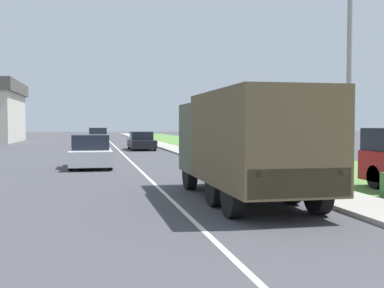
# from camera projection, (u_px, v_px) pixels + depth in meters

# --- Properties ---
(ground_plane) EXTENTS (180.00, 180.00, 0.00)m
(ground_plane) POSITION_uv_depth(u_px,v_px,m) (117.00, 148.00, 41.35)
(ground_plane) COLOR #424247
(lane_centre_stripe) EXTENTS (0.12, 120.00, 0.00)m
(lane_centre_stripe) POSITION_uv_depth(u_px,v_px,m) (117.00, 148.00, 41.35)
(lane_centre_stripe) COLOR silver
(lane_centre_stripe) RESTS_ON ground
(sidewalk_right) EXTENTS (1.80, 120.00, 0.12)m
(sidewalk_right) POSITION_uv_depth(u_px,v_px,m) (169.00, 147.00, 42.27)
(sidewalk_right) COLOR #9E9B93
(sidewalk_right) RESTS_ON ground
(grass_strip_right) EXTENTS (7.00, 120.00, 0.02)m
(grass_strip_right) POSITION_uv_depth(u_px,v_px,m) (217.00, 147.00, 43.18)
(grass_strip_right) COLOR #56843D
(grass_strip_right) RESTS_ON ground
(military_truck) EXTENTS (2.36, 7.18, 2.92)m
(military_truck) POSITION_uv_depth(u_px,v_px,m) (246.00, 140.00, 13.04)
(military_truck) COLOR #474C38
(military_truck) RESTS_ON ground
(car_nearest_ahead) EXTENTS (1.94, 4.04, 1.58)m
(car_nearest_ahead) POSITION_uv_depth(u_px,v_px,m) (91.00, 153.00, 22.94)
(car_nearest_ahead) COLOR silver
(car_nearest_ahead) RESTS_ON ground
(car_second_ahead) EXTENTS (1.95, 4.89, 1.47)m
(car_second_ahead) POSITION_uv_depth(u_px,v_px,m) (141.00, 141.00, 39.05)
(car_second_ahead) COLOR black
(car_second_ahead) RESTS_ON ground
(car_third_ahead) EXTENTS (1.88, 4.56, 1.72)m
(car_third_ahead) POSITION_uv_depth(u_px,v_px,m) (98.00, 138.00, 46.69)
(car_third_ahead) COLOR silver
(car_third_ahead) RESTS_ON ground
(car_fourth_ahead) EXTENTS (1.86, 4.17, 1.59)m
(car_fourth_ahead) POSITION_uv_depth(u_px,v_px,m) (96.00, 135.00, 61.99)
(car_fourth_ahead) COLOR #B7BABF
(car_fourth_ahead) RESTS_ON ground
(lamp_post) EXTENTS (1.69, 0.24, 6.64)m
(lamp_post) POSITION_uv_depth(u_px,v_px,m) (342.00, 50.00, 13.02)
(lamp_post) COLOR gray
(lamp_post) RESTS_ON sidewalk_right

